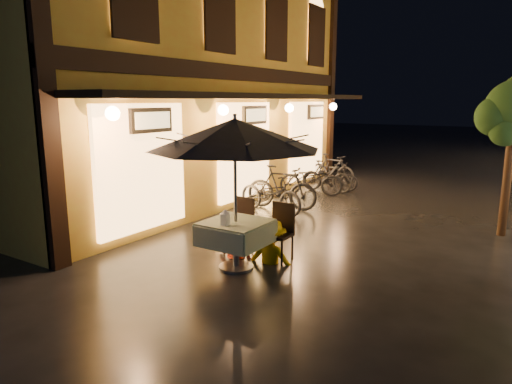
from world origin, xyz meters
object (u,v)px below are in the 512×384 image
Objects in this scene: person_yellow at (272,221)px; bicycle_0 at (271,193)px; person_orange at (235,216)px; table_lantern at (225,216)px; cafe_table at (236,233)px; patio_umbrella at (235,134)px.

person_yellow reaches higher than bicycle_0.
table_lantern is at bearing 102.58° from person_orange.
table_lantern reaches higher than bicycle_0.
cafe_table is 0.71× the size of person_yellow.
cafe_table is at bearing 49.80° from person_yellow.
person_yellow reaches higher than cafe_table.
person_orange is at bearing -151.87° from bicycle_0.
cafe_table is at bearing -149.09° from bicycle_0.
table_lantern is 0.93m from person_yellow.
bicycle_0 is at bearing 112.13° from patio_umbrella.
bicycle_0 is at bearing -83.23° from person_orange.
bicycle_0 is at bearing 110.65° from table_lantern.
table_lantern is (0.00, -0.27, -1.23)m from patio_umbrella.
person_yellow is at bearing 169.96° from person_orange.
patio_umbrella is at bearing -153.43° from cafe_table.
cafe_table is 0.66m from person_yellow.
patio_umbrella reaches higher than table_lantern.
cafe_table is 0.54× the size of bicycle_0.
bicycle_0 is at bearing -69.10° from person_yellow.
table_lantern is at bearing -90.00° from cafe_table.
table_lantern is 0.18× the size of person_yellow.
person_yellow is at bearing 68.63° from table_lantern.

